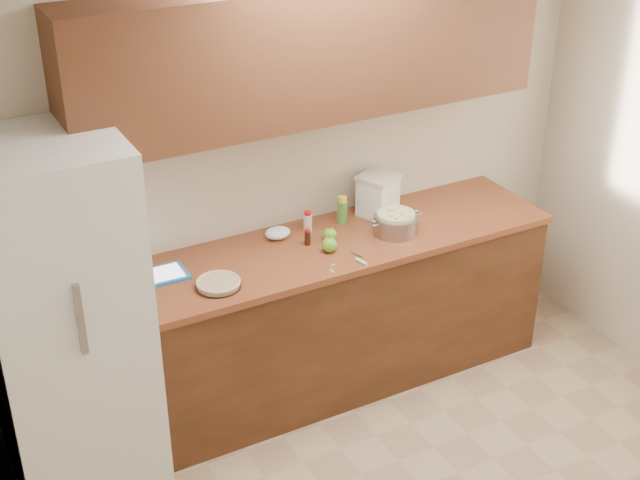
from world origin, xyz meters
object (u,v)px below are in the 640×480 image
colander (395,223)px  tablet (162,275)px  flour_canister (378,195)px  pie (218,283)px

colander → tablet: 1.32m
flour_canister → colander: bearing=-97.8°
pie → flour_canister: (1.13, 0.32, 0.11)m
pie → tablet: (-0.22, 0.23, -0.01)m
flour_canister → tablet: flour_canister is taller
pie → tablet: bearing=132.9°
colander → pie: bearing=-176.2°
flour_canister → tablet: bearing=-176.3°
tablet → colander: bearing=-5.6°
colander → tablet: bearing=173.1°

